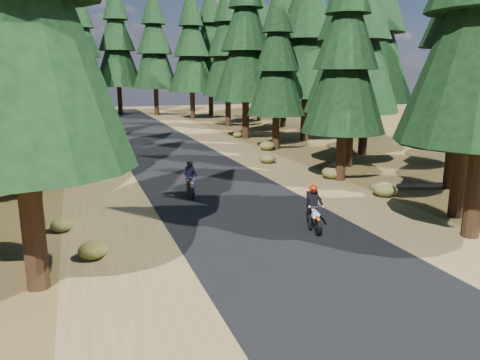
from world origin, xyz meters
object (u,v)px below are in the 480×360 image
Objects in this scene: log_near at (342,158)px; log_far at (418,186)px; rider_follow at (191,185)px; rider_lead at (314,215)px.

log_near is 6.95m from log_far.
log_near is at bearing -146.79° from rider_follow.
rider_follow is (-2.68, 5.47, -0.01)m from rider_lead.
log_near is at bearing -111.36° from rider_lead.
log_far is 2.52× the size of rider_lead.
rider_follow is at bearing -49.70° from rider_lead.
log_far is at bearing 175.44° from rider_follow.
log_far is 2.59× the size of rider_follow.
rider_lead reaches higher than rider_follow.
rider_lead is at bearing -172.93° from log_near.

